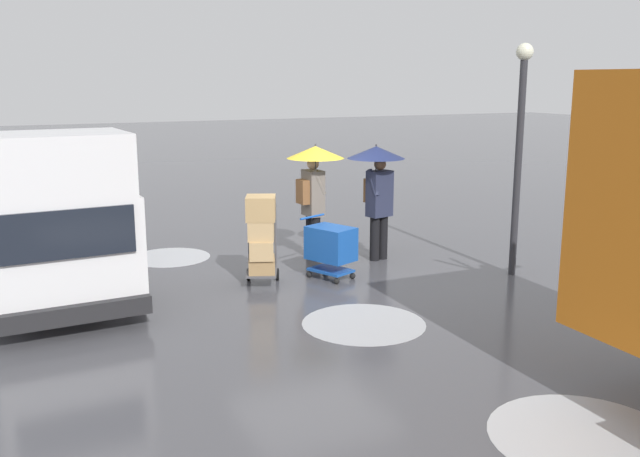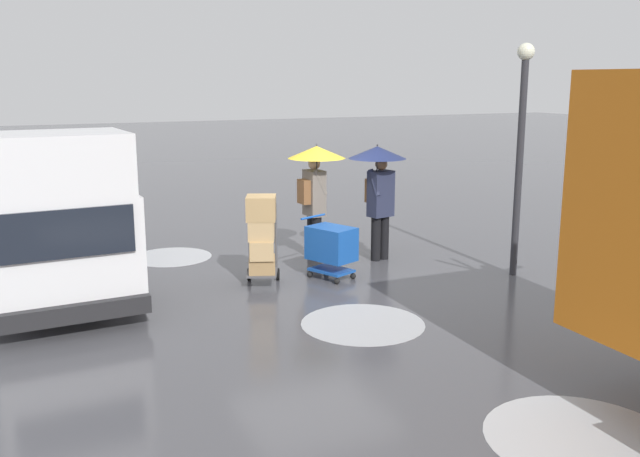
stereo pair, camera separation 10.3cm
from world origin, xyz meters
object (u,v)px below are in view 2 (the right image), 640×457
object	(u,v)px
pedestrian_black_side	(379,176)
street_lamp	(521,136)
cargo_van_parked_right	(46,217)
pedestrian_pink_side	(315,176)
shopping_cart_vendor	(331,245)
hand_dolly_boxes	(262,236)

from	to	relation	value
pedestrian_black_side	street_lamp	distance (m)	2.59
cargo_van_parked_right	pedestrian_black_side	xyz separation A→B (m)	(-5.64, 0.55, 0.39)
pedestrian_pink_side	street_lamp	world-z (taller)	street_lamp
pedestrian_pink_side	pedestrian_black_side	distance (m)	1.15
shopping_cart_vendor	street_lamp	xyz separation A→B (m)	(-2.93, 1.12, 1.80)
pedestrian_pink_side	pedestrian_black_side	world-z (taller)	same
cargo_van_parked_right	pedestrian_pink_side	world-z (taller)	cargo_van_parked_right
cargo_van_parked_right	pedestrian_pink_side	size ratio (longest dim) A/B	2.53
pedestrian_black_side	pedestrian_pink_side	bearing A→B (deg)	-27.23
cargo_van_parked_right	pedestrian_pink_side	xyz separation A→B (m)	(-4.62, 0.03, 0.39)
pedestrian_black_side	street_lamp	xyz separation A→B (m)	(-1.62, 1.86, 0.80)
pedestrian_pink_side	pedestrian_black_side	size ratio (longest dim) A/B	1.00
hand_dolly_boxes	pedestrian_pink_side	bearing A→B (deg)	-141.71
pedestrian_pink_side	pedestrian_black_side	bearing A→B (deg)	152.77
shopping_cart_vendor	pedestrian_black_side	xyz separation A→B (m)	(-1.30, -0.74, 1.00)
street_lamp	pedestrian_black_side	bearing A→B (deg)	-48.82
cargo_van_parked_right	street_lamp	size ratio (longest dim) A/B	1.41
pedestrian_black_side	street_lamp	bearing A→B (deg)	131.18
hand_dolly_boxes	street_lamp	world-z (taller)	street_lamp
hand_dolly_boxes	pedestrian_pink_side	size ratio (longest dim) A/B	0.69
cargo_van_parked_right	shopping_cart_vendor	size ratio (longest dim) A/B	5.34
street_lamp	pedestrian_pink_side	bearing A→B (deg)	-41.99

